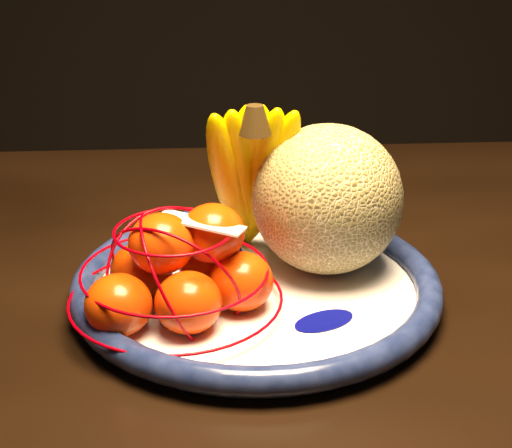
{
  "coord_description": "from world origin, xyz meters",
  "views": [
    {
      "loc": [
        0.14,
        -0.51,
        1.11
      ],
      "look_at": [
        0.15,
        0.13,
        0.83
      ],
      "focal_mm": 55.0,
      "sensor_mm": 36.0,
      "label": 1
    }
  ],
  "objects_px": {
    "fruit_bowl": "(256,285)",
    "cantaloupe": "(327,199)",
    "mandarin_bag": "(181,272)",
    "dining_table": "(162,383)",
    "banana_bunch": "(250,172)"
  },
  "relations": [
    {
      "from": "fruit_bowl",
      "to": "cantaloupe",
      "type": "distance_m",
      "value": 0.1
    },
    {
      "from": "cantaloupe",
      "to": "mandarin_bag",
      "type": "height_order",
      "value": "cantaloupe"
    },
    {
      "from": "dining_table",
      "to": "cantaloupe",
      "type": "relative_size",
      "value": 11.24
    },
    {
      "from": "dining_table",
      "to": "cantaloupe",
      "type": "xyz_separation_m",
      "value": [
        0.16,
        0.05,
        0.16
      ]
    },
    {
      "from": "dining_table",
      "to": "banana_bunch",
      "type": "height_order",
      "value": "banana_bunch"
    },
    {
      "from": "fruit_bowl",
      "to": "cantaloupe",
      "type": "xyz_separation_m",
      "value": [
        0.07,
        0.04,
        0.07
      ]
    },
    {
      "from": "banana_bunch",
      "to": "cantaloupe",
      "type": "bearing_deg",
      "value": -27.57
    },
    {
      "from": "dining_table",
      "to": "banana_bunch",
      "type": "xyz_separation_m",
      "value": [
        0.08,
        0.08,
        0.18
      ]
    },
    {
      "from": "cantaloupe",
      "to": "banana_bunch",
      "type": "xyz_separation_m",
      "value": [
        -0.07,
        0.03,
        0.02
      ]
    },
    {
      "from": "dining_table",
      "to": "cantaloupe",
      "type": "distance_m",
      "value": 0.23
    },
    {
      "from": "dining_table",
      "to": "banana_bunch",
      "type": "distance_m",
      "value": 0.21
    },
    {
      "from": "dining_table",
      "to": "mandarin_bag",
      "type": "distance_m",
      "value": 0.13
    },
    {
      "from": "dining_table",
      "to": "fruit_bowl",
      "type": "relative_size",
      "value": 4.68
    },
    {
      "from": "dining_table",
      "to": "banana_bunch",
      "type": "bearing_deg",
      "value": 40.36
    },
    {
      "from": "dining_table",
      "to": "mandarin_bag",
      "type": "relative_size",
      "value": 7.11
    }
  ]
}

